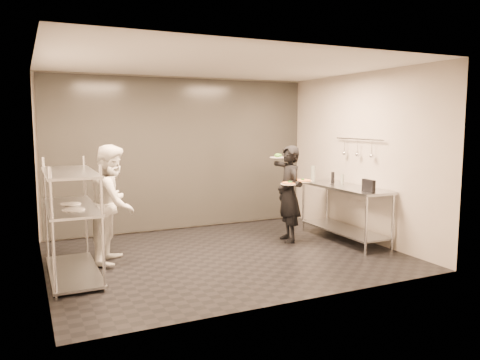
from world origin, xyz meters
name	(u,v)px	position (x,y,z in m)	size (l,w,h in m)	color
room_shell	(198,157)	(0.00, 1.18, 1.40)	(5.00, 4.00, 2.80)	black
pass_rack	(72,217)	(-2.15, 0.00, 0.77)	(0.60, 1.60, 1.50)	silver
prep_counter	(345,203)	(2.18, 0.00, 0.63)	(0.60, 1.80, 0.92)	silver
utensil_rail	(358,148)	(2.43, 0.00, 1.55)	(0.07, 1.20, 0.31)	silver
waiter	(289,194)	(1.29, 0.33, 0.80)	(0.58, 0.38, 1.60)	black
chef	(113,204)	(-1.55, 0.41, 0.83)	(0.81, 0.63, 1.67)	white
pizza_plate_near	(290,183)	(1.19, 0.15, 1.00)	(0.29, 0.29, 0.05)	silver
pizza_plate_far	(304,181)	(1.41, 0.08, 1.04)	(0.28, 0.28, 0.05)	silver
salad_plate	(278,156)	(1.25, 0.64, 1.41)	(0.28, 0.28, 0.07)	silver
pos_monitor	(369,186)	(2.06, -0.72, 1.02)	(0.05, 0.27, 0.20)	black
bottle_green	(313,173)	(2.08, 0.80, 1.06)	(0.08, 0.08, 0.28)	gray
bottle_clear	(342,179)	(2.25, 0.17, 1.01)	(0.05, 0.05, 0.18)	gray
bottle_dark	(333,178)	(2.21, 0.38, 1.02)	(0.06, 0.06, 0.20)	black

